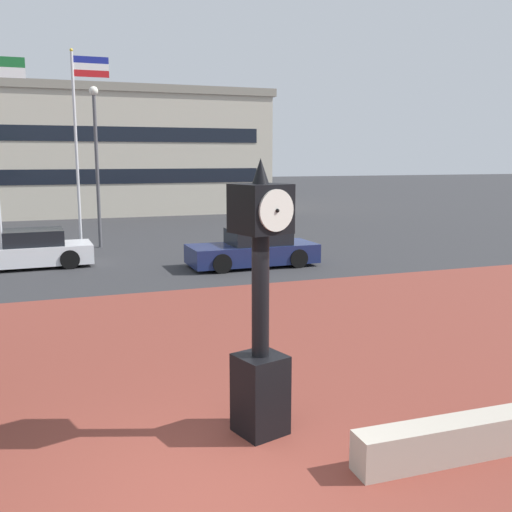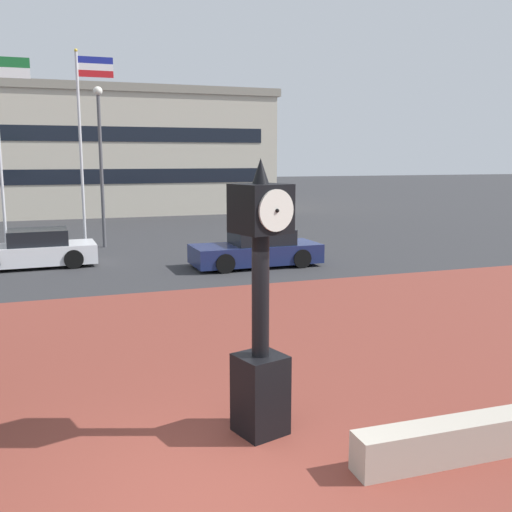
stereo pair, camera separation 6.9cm
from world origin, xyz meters
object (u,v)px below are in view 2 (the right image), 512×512
at_px(car_street_near, 257,250).
at_px(flagpole_secondary, 84,133).
at_px(car_street_mid, 33,250).
at_px(civic_building, 95,152).
at_px(street_lamp_post, 100,150).
at_px(flagpole_primary, 2,136).
at_px(street_clock, 260,315).

xyz_separation_m(car_street_near, flagpole_secondary, (-5.19, 7.22, 4.13)).
bearing_deg(car_street_mid, car_street_near, -110.07).
bearing_deg(civic_building, flagpole_secondary, -95.10).
xyz_separation_m(car_street_mid, street_lamp_post, (2.63, 3.77, 3.40)).
height_order(flagpole_primary, flagpole_secondary, flagpole_secondary).
relative_size(street_clock, street_lamp_post, 0.57).
distance_m(civic_building, street_lamp_post, 17.90).
bearing_deg(street_lamp_post, car_street_near, -52.87).
distance_m(car_street_mid, flagpole_secondary, 6.72).
bearing_deg(car_street_mid, civic_building, -11.57).
height_order(car_street_near, car_street_mid, same).
xyz_separation_m(car_street_mid, flagpole_primary, (-1.10, 4.89, 3.98)).
height_order(street_clock, car_street_near, street_clock).
relative_size(street_clock, civic_building, 0.16).
distance_m(car_street_mid, street_lamp_post, 5.72).
bearing_deg(car_street_near, street_lamp_post, 35.97).
distance_m(street_clock, flagpole_secondary, 19.09).
relative_size(flagpole_primary, civic_building, 0.34).
distance_m(street_clock, flagpole_primary, 19.53).
bearing_deg(street_clock, flagpole_primary, 86.52).
bearing_deg(civic_building, flagpole_primary, -105.53).
relative_size(flagpole_primary, street_lamp_post, 1.22).
distance_m(flagpole_secondary, street_lamp_post, 1.46).
relative_size(car_street_near, car_street_mid, 1.04).
bearing_deg(car_street_mid, street_clock, -168.92).
bearing_deg(flagpole_primary, flagpole_secondary, -0.00).
bearing_deg(car_street_near, street_clock, 160.02).
relative_size(car_street_mid, flagpole_secondary, 0.52).
height_order(street_clock, flagpole_primary, flagpole_primary).
bearing_deg(street_lamp_post, flagpole_primary, 163.21).
relative_size(car_street_near, civic_building, 0.19).
bearing_deg(flagpole_primary, street_lamp_post, -16.79).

